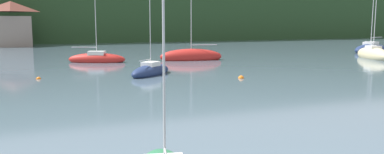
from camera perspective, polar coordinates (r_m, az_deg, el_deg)
name	(u,v)px	position (r m, az deg, el deg)	size (l,w,h in m)	color
wooded_hillside	(62,11)	(124.79, -18.33, 9.06)	(352.00, 66.39, 38.71)	#264223
shore_building_westcentral	(12,25)	(81.50, -24.61, 6.92)	(7.27, 5.84, 8.41)	gray
sailboat_far_0	(370,49)	(66.04, 24.40, 3.70)	(8.86, 5.33, 12.35)	navy
sailboat_far_1	(151,71)	(34.14, -5.98, 0.85)	(5.18, 5.05, 7.12)	navy
sailboat_far_5	(97,59)	(45.94, -13.59, 2.56)	(6.60, 4.18, 9.37)	red
sailboat_far_7	(373,55)	(54.41, 24.70, 2.97)	(4.44, 7.43, 10.06)	#CCBC8E
sailboat_far_11	(191,57)	(47.22, -0.12, 2.98)	(7.75, 3.37, 8.80)	red
mooring_buoy_near	(39,79)	(33.80, -21.31, -0.28)	(0.37, 0.37, 0.37)	orange
mooring_buoy_mid	(241,78)	(32.17, 7.11, -0.19)	(0.47, 0.47, 0.47)	orange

